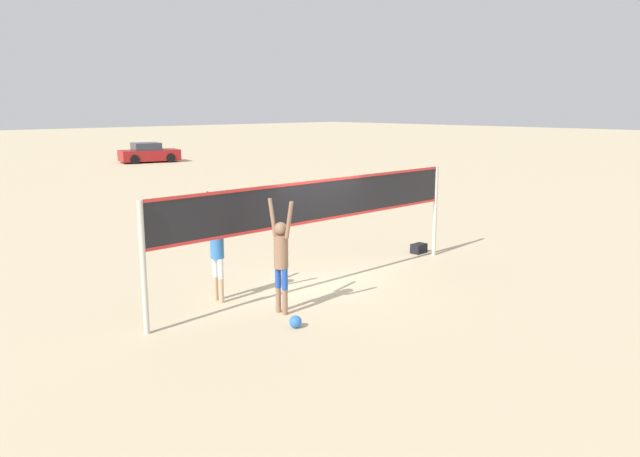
# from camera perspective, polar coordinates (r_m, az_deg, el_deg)

# --- Properties ---
(ground_plane) EXTENTS (200.00, 200.00, 0.00)m
(ground_plane) POSITION_cam_1_polar(r_m,az_deg,el_deg) (14.18, 0.00, -5.30)
(ground_plane) COLOR #C6B28C
(volleyball_net) EXTENTS (8.72, 0.10, 2.43)m
(volleyball_net) POSITION_cam_1_polar(r_m,az_deg,el_deg) (13.77, 0.00, 1.89)
(volleyball_net) COLOR beige
(volleyball_net) RESTS_ON ground_plane
(player_spiker) EXTENTS (0.28, 0.72, 2.27)m
(player_spiker) POSITION_cam_1_polar(r_m,az_deg,el_deg) (12.09, -3.58, -2.33)
(player_spiker) COLOR #8C664C
(player_spiker) RESTS_ON ground_plane
(player_blocker) EXTENTS (0.28, 0.73, 2.30)m
(player_blocker) POSITION_cam_1_polar(r_m,az_deg,el_deg) (12.97, -9.40, -1.45)
(player_blocker) COLOR tan
(player_blocker) RESTS_ON ground_plane
(volleyball) EXTENTS (0.23, 0.23, 0.23)m
(volleyball) POSITION_cam_1_polar(r_m,az_deg,el_deg) (11.60, -2.25, -8.52)
(volleyball) COLOR blue
(volleyball) RESTS_ON ground_plane
(gear_bag) EXTENTS (0.42, 0.29, 0.26)m
(gear_bag) POSITION_cam_1_polar(r_m,az_deg,el_deg) (17.49, 9.02, -1.81)
(gear_bag) COLOR black
(gear_bag) RESTS_ON ground_plane
(parked_car_near) EXTENTS (4.42, 2.82, 1.40)m
(parked_car_near) POSITION_cam_1_polar(r_m,az_deg,el_deg) (46.52, -15.39, 6.63)
(parked_car_near) COLOR maroon
(parked_car_near) RESTS_ON ground_plane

